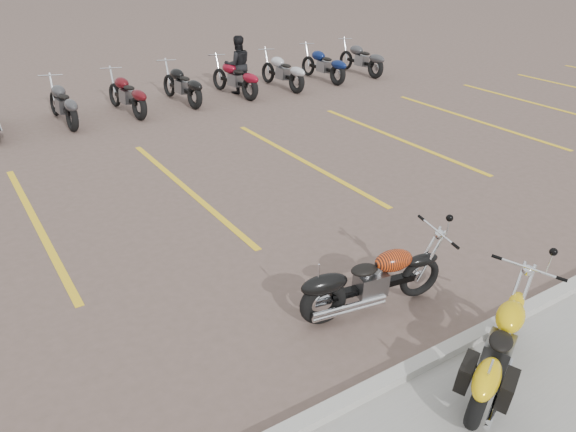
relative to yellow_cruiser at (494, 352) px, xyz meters
name	(u,v)px	position (x,y,z in m)	size (l,w,h in m)	color
ground	(304,289)	(-0.69, 2.55, -0.41)	(100.00, 100.00, 0.00)	brown
curb	(406,371)	(-0.69, 0.55, -0.35)	(60.00, 0.18, 0.12)	#ADAAA3
parking_stripes	(186,189)	(-0.69, 6.55, -0.41)	(38.00, 5.50, 0.01)	yellow
yellow_cruiser	(494,352)	(0.00, 0.00, 0.00)	(1.87, 1.02, 0.83)	black
flame_cruiser	(369,283)	(-0.27, 1.72, 0.00)	(2.02, 0.47, 0.84)	black
person_b	(238,65)	(3.57, 12.35, 0.43)	(0.82, 0.64, 1.69)	black
bg_bike_row	(124,92)	(-0.01, 12.15, 0.14)	(17.21, 2.02, 1.10)	black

